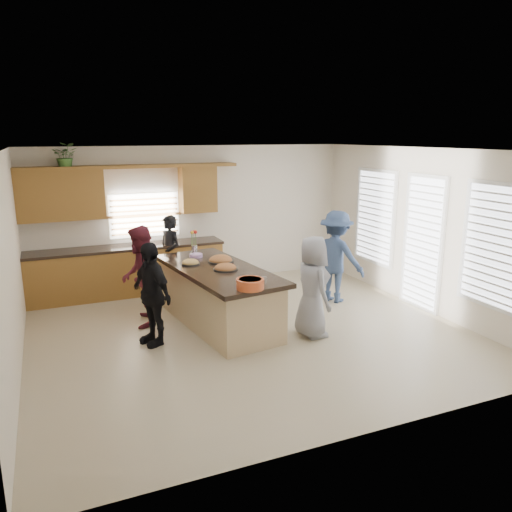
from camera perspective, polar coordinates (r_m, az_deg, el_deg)
name	(u,v)px	position (r m, az deg, el deg)	size (l,w,h in m)	color
floor	(249,332)	(7.90, -0.75, -8.68)	(6.50, 6.50, 0.00)	tan
room_shell	(249,212)	(7.39, -0.80, 5.08)	(6.52, 6.02, 2.81)	silver
back_cabinetry	(124,248)	(9.81, -14.87, 0.91)	(4.08, 0.66, 2.46)	olive
right_wall_glazing	(425,234)	(9.08, 18.74, 2.40)	(0.06, 4.00, 2.25)	white
island	(218,298)	(8.08, -4.31, -4.77)	(1.51, 2.83, 0.95)	tan
platter_front	(225,268)	(7.81, -3.51, -1.41)	(0.38, 0.38, 0.15)	black
platter_mid	(221,260)	(8.31, -4.06, -0.48)	(0.43, 0.43, 0.17)	black
platter_back	(190,263)	(8.19, -7.51, -0.78)	(0.31, 0.31, 0.12)	black
salad_bowl	(250,283)	(6.83, -0.68, -3.14)	(0.38, 0.38, 0.14)	#DB5528
clear_cup	(264,280)	(7.10, 0.92, -2.75)	(0.08, 0.08, 0.10)	white
plate_stack	(196,255)	(8.67, -6.86, 0.06)	(0.22, 0.22, 0.06)	#B790D2
flower_vase	(194,241)	(8.87, -7.10, 1.71)	(0.14, 0.14, 0.42)	silver
potted_plant	(66,156)	(9.60, -20.92, 10.60)	(0.42, 0.37, 0.47)	#3F712D
woman_left_back	(170,254)	(9.78, -9.82, 0.19)	(0.55, 0.36, 1.52)	black
woman_left_mid	(141,277)	(8.14, -13.05, -2.31)	(0.79, 0.62, 1.63)	maroon
woman_left_front	(151,294)	(7.40, -11.86, -4.25)	(0.90, 0.37, 1.53)	black
woman_right_back	(336,257)	(9.20, 9.11, -0.08)	(1.09, 0.63, 1.69)	navy
woman_right_front	(312,287)	(7.57, 6.46, -3.52)	(0.76, 0.49, 1.56)	gray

